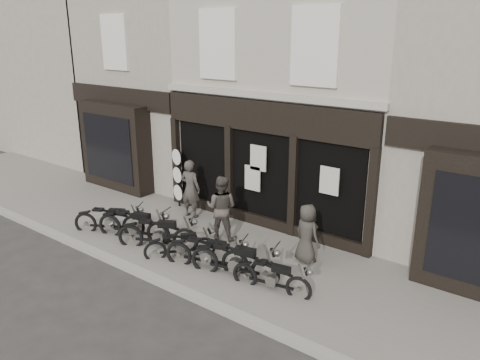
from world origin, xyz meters
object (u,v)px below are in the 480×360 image
Objects in this scene: motorcycle_0 at (110,223)px; motorcycle_6 at (272,280)px; man_centre at (221,208)px; motorcycle_1 at (135,228)px; motorcycle_5 at (235,264)px; motorcycle_3 at (181,248)px; advert_sign_post at (178,180)px; motorcycle_4 at (208,256)px; man_left at (190,189)px; motorcycle_2 at (159,236)px; man_right at (307,234)px.

motorcycle_0 is 5.58m from motorcycle_6.
motorcycle_0 is 3.37m from man_centre.
motorcycle_1 is 1.00× the size of motorcycle_5.
motorcycle_3 is 3.80m from advert_sign_post.
motorcycle_1 is 1.47× the size of motorcycle_3.
motorcycle_3 is 0.68× the size of motorcycle_5.
motorcycle_4 is at bearing 98.97° from man_centre.
motorcycle_1 is 2.82m from advert_sign_post.
man_left is at bearing 79.00° from motorcycle_3.
motorcycle_2 is 0.97× the size of motorcycle_4.
motorcycle_5 is at bearing 118.83° from man_centre.
motorcycle_6 is (2.84, 0.03, 0.01)m from motorcycle_3.
motorcycle_2 is 4.02m from man_right.
motorcycle_4 reaches higher than motorcycle_6.
motorcycle_0 is 0.93× the size of motorcycle_4.
motorcycle_1 is 1.10× the size of motorcycle_2.
motorcycle_5 is at bearing -16.84° from motorcycle_1.
man_right is (4.45, -0.48, -0.16)m from man_left.
motorcycle_6 is 3.17m from man_centre.
motorcycle_2 reaches higher than motorcycle_4.
motorcycle_0 is at bearing 167.57° from motorcycle_5.
man_right is at bearing 165.19° from man_left.
motorcycle_4 is at bearing -31.71° from motorcycle_2.
motorcycle_4 is 1.14× the size of man_left.
advert_sign_post is (-0.84, 2.62, 0.61)m from motorcycle_1.
man_centre is (-0.84, 1.57, 0.63)m from motorcycle_4.
motorcycle_2 is at bearing 165.34° from motorcycle_5.
motorcycle_3 is at bearing 166.12° from motorcycle_5.
motorcycle_5 is at bearing -16.56° from advert_sign_post.
motorcycle_4 is at bearing -22.65° from advert_sign_post.
advert_sign_post reaches higher than motorcycle_3.
motorcycle_0 is 0.87× the size of motorcycle_1.
motorcycle_1 reaches higher than motorcycle_4.
advert_sign_post is (-3.63, 2.67, 0.64)m from motorcycle_4.
advert_sign_post reaches higher than motorcycle_0.
man_centre is at bearing 21.10° from man_right.
man_right reaches higher than motorcycle_6.
motorcycle_1 is 1.07× the size of motorcycle_4.
man_left is 0.86× the size of advert_sign_post.
motorcycle_2 is 1.83m from motorcycle_4.
motorcycle_1 is 1.22× the size of man_centre.
man_left is at bearing 120.75° from motorcycle_4.
man_right is at bearing -10.56° from motorcycle_0.
motorcycle_2 is 1.10× the size of man_left.
man_centre is at bearing 20.82° from motorcycle_1.
motorcycle_1 is 1.46× the size of man_right.
man_left is at bearing -39.63° from man_centre.
motorcycle_3 is 2.84m from motorcycle_6.
motorcycle_0 is 1.01× the size of motorcycle_6.
motorcycle_2 is 1.89m from man_centre.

